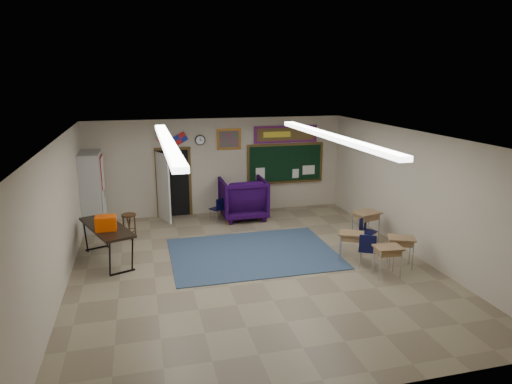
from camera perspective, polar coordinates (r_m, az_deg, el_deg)
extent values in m
plane|color=gray|center=(10.58, -0.37, -9.37)|extent=(9.00, 9.00, 0.00)
cube|color=#B2A790|center=(14.36, -4.74, 3.21)|extent=(8.00, 0.04, 3.00)
cube|color=#B2A790|center=(6.09, 10.18, -12.72)|extent=(8.00, 0.04, 3.00)
cube|color=#B2A790|center=(9.94, -23.41, -2.96)|extent=(0.04, 9.00, 3.00)
cube|color=#B2A790|center=(11.67, 19.04, -0.12)|extent=(0.04, 9.00, 3.00)
cube|color=#B8B7B3|center=(9.77, -0.40, 6.97)|extent=(8.00, 9.00, 0.04)
cube|color=#2F4059|center=(11.33, -0.37, -7.65)|extent=(4.00, 3.00, 0.02)
cube|color=black|center=(14.29, -10.24, 1.12)|extent=(0.95, 0.04, 2.10)
cube|color=silver|center=(13.84, -11.52, 0.56)|extent=(0.35, 0.86, 2.05)
cube|color=#4E3916|center=(14.85, 3.68, 3.60)|extent=(2.55, 0.05, 1.30)
cube|color=black|center=(14.84, 3.70, 3.59)|extent=(2.40, 0.03, 1.15)
cube|color=#4E3916|center=(14.92, 3.72, 1.29)|extent=(2.40, 0.12, 0.04)
cube|color=red|center=(14.71, 3.74, 7.24)|extent=(2.10, 0.04, 0.55)
cube|color=brown|center=(14.70, 3.76, 7.23)|extent=(1.90, 0.03, 0.40)
cube|color=#965F1D|center=(14.26, -3.40, 6.61)|extent=(0.75, 0.05, 0.65)
cube|color=#A51466|center=(14.25, -3.39, 6.61)|extent=(0.62, 0.03, 0.52)
cylinder|color=black|center=(14.12, -7.01, 6.46)|extent=(0.32, 0.05, 0.32)
cylinder|color=white|center=(14.10, -7.00, 6.45)|extent=(0.26, 0.02, 0.26)
cube|color=#A9A9A4|center=(13.69, -19.76, 0.14)|extent=(0.55, 1.25, 2.20)
imported|color=#1B042F|center=(13.93, -1.62, -0.79)|extent=(1.35, 1.39, 1.25)
cube|color=olive|center=(10.96, 11.85, -5.09)|extent=(0.71, 0.66, 0.04)
cube|color=brown|center=(10.99, 11.82, -5.56)|extent=(0.61, 0.56, 0.11)
cube|color=olive|center=(12.28, 13.66, -2.53)|extent=(0.77, 0.65, 0.04)
cube|color=brown|center=(12.32, 13.63, -3.03)|extent=(0.67, 0.55, 0.13)
cube|color=olive|center=(10.27, 16.19, -6.67)|extent=(0.60, 0.47, 0.04)
cube|color=brown|center=(10.30, 16.16, -7.17)|extent=(0.52, 0.40, 0.12)
cube|color=olive|center=(10.86, 17.72, -5.49)|extent=(0.72, 0.64, 0.04)
cube|color=brown|center=(10.90, 17.68, -5.98)|extent=(0.62, 0.55, 0.12)
cube|color=black|center=(11.22, -18.21, -4.20)|extent=(1.39, 2.17, 0.06)
cube|color=#DF4F03|center=(10.89, -18.25, -3.72)|extent=(0.46, 0.34, 0.32)
cylinder|color=#452814|center=(12.61, -15.64, -2.80)|extent=(0.38, 0.38, 0.05)
torus|color=#452814|center=(12.74, -15.51, -4.65)|extent=(0.32, 0.32, 0.02)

